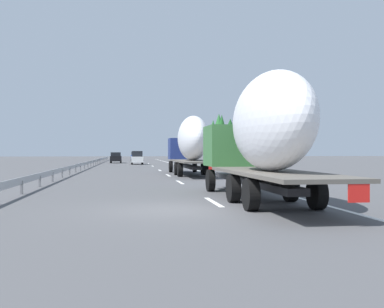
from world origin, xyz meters
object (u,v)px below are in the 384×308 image
at_px(car_blue_sedan, 135,156).
at_px(car_white_van, 137,158).
at_px(road_sign, 190,149).
at_px(truck_trailing, 262,132).
at_px(truck_lead, 191,143).
at_px(car_black_suv, 116,158).

xyz_separation_m(car_blue_sedan, car_white_van, (-30.12, 0.11, 0.02)).
bearing_deg(road_sign, truck_trailing, 175.84).
distance_m(car_white_van, road_sign, 10.54).
height_order(truck_lead, car_blue_sedan, truck_lead).
xyz_separation_m(truck_lead, car_black_suv, (40.08, 6.99, -1.69)).
relative_size(truck_lead, car_blue_sedan, 2.90).
height_order(car_blue_sedan, car_white_van, car_white_van).
bearing_deg(road_sign, car_blue_sedan, 9.89).
bearing_deg(truck_trailing, car_black_suv, 6.71).
height_order(truck_lead, road_sign, truck_lead).
xyz_separation_m(truck_trailing, car_white_van, (50.64, 3.65, -1.62)).
distance_m(truck_trailing, road_sign, 42.76).
height_order(truck_trailing, car_white_van, truck_trailing).
distance_m(truck_lead, road_sign, 23.50).
distance_m(car_black_suv, road_sign, 19.64).
bearing_deg(car_white_van, road_sign, -139.80).
bearing_deg(car_blue_sedan, road_sign, -170.11).
height_order(car_white_van, car_black_suv, car_white_van).
relative_size(truck_trailing, car_blue_sedan, 2.72).
height_order(car_blue_sedan, car_black_suv, car_blue_sedan).
relative_size(car_white_van, road_sign, 1.22).
relative_size(car_white_van, car_black_suv, 0.99).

